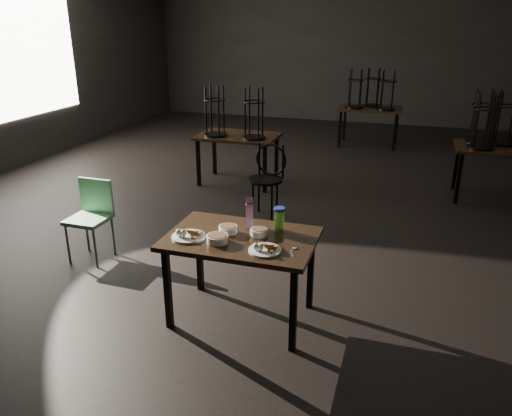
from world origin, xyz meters
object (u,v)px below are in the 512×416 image
(main_table, at_px, (241,245))
(school_chair, at_px, (92,212))
(bentwood_chair, at_px, (267,174))
(juice_carton, at_px, (249,213))
(water_bottle, at_px, (279,219))

(main_table, distance_m, school_chair, 1.97)
(main_table, bearing_deg, school_chair, 161.51)
(bentwood_chair, height_order, school_chair, bentwood_chair)
(juice_carton, xyz_separation_m, school_chair, (-1.87, 0.41, -0.36))
(water_bottle, xyz_separation_m, school_chair, (-2.13, 0.42, -0.35))
(bentwood_chair, bearing_deg, water_bottle, -64.60)
(main_table, xyz_separation_m, school_chair, (-1.87, 0.62, -0.17))
(main_table, height_order, water_bottle, water_bottle)
(juice_carton, height_order, bentwood_chair, juice_carton)
(main_table, relative_size, juice_carton, 4.60)
(juice_carton, height_order, school_chair, juice_carton)
(juice_carton, bearing_deg, school_chair, 167.68)
(juice_carton, bearing_deg, bentwood_chair, 102.27)
(bentwood_chair, distance_m, school_chair, 2.22)
(water_bottle, height_order, bentwood_chair, water_bottle)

